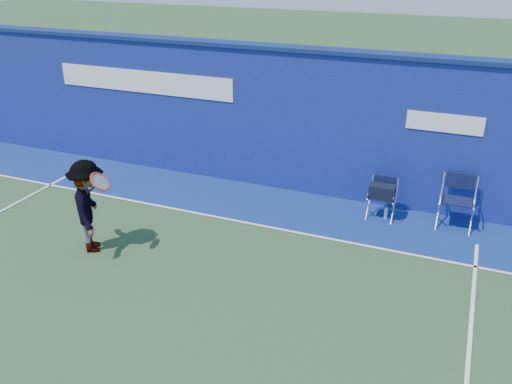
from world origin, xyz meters
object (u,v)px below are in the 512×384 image
at_px(directors_chair_right, 455,212).
at_px(water_bottle, 386,213).
at_px(tennis_player, 89,206).
at_px(directors_chair_left, 382,202).

distance_m(directors_chair_right, water_bottle, 1.29).
height_order(directors_chair_right, tennis_player, tennis_player).
height_order(directors_chair_left, water_bottle, directors_chair_left).
distance_m(directors_chair_left, water_bottle, 0.26).
xyz_separation_m(directors_chair_right, water_bottle, (-1.27, -0.12, -0.21)).
xyz_separation_m(water_bottle, tennis_player, (-4.59, -3.17, 0.73)).
bearing_deg(directors_chair_right, water_bottle, -174.44).
bearing_deg(directors_chair_left, tennis_player, -145.01).
bearing_deg(water_bottle, directors_chair_left, -163.23).
bearing_deg(directors_chair_left, directors_chair_right, 6.42).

